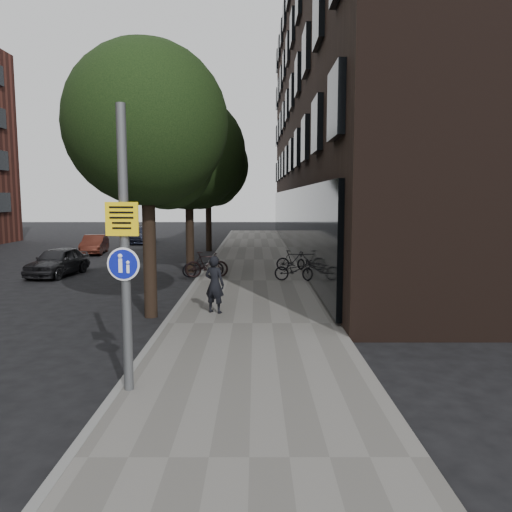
{
  "coord_description": "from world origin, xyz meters",
  "views": [
    {
      "loc": [
        0.33,
        -9.19,
        3.32
      ],
      "look_at": [
        0.34,
        2.12,
        2.0
      ],
      "focal_mm": 35.0,
      "sensor_mm": 36.0,
      "label": 1
    }
  ],
  "objects_px": {
    "signpost": "(125,249)",
    "parked_car_near": "(58,261)",
    "parked_bike_facade_near": "(295,270)",
    "pedestrian": "(215,284)"
  },
  "relations": [
    {
      "from": "parked_bike_facade_near",
      "to": "parked_car_near",
      "type": "height_order",
      "value": "parked_car_near"
    },
    {
      "from": "signpost",
      "to": "parked_car_near",
      "type": "relative_size",
      "value": 1.29
    },
    {
      "from": "parked_bike_facade_near",
      "to": "parked_car_near",
      "type": "distance_m",
      "value": 10.24
    },
    {
      "from": "signpost",
      "to": "pedestrian",
      "type": "height_order",
      "value": "signpost"
    },
    {
      "from": "pedestrian",
      "to": "parked_bike_facade_near",
      "type": "height_order",
      "value": "pedestrian"
    },
    {
      "from": "signpost",
      "to": "parked_car_near",
      "type": "height_order",
      "value": "signpost"
    },
    {
      "from": "signpost",
      "to": "parked_car_near",
      "type": "xyz_separation_m",
      "value": [
        -6.34,
        13.1,
        -1.87
      ]
    },
    {
      "from": "parked_car_near",
      "to": "signpost",
      "type": "bearing_deg",
      "value": -56.62
    },
    {
      "from": "signpost",
      "to": "pedestrian",
      "type": "relative_size",
      "value": 2.92
    },
    {
      "from": "pedestrian",
      "to": "signpost",
      "type": "bearing_deg",
      "value": 104.95
    }
  ]
}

